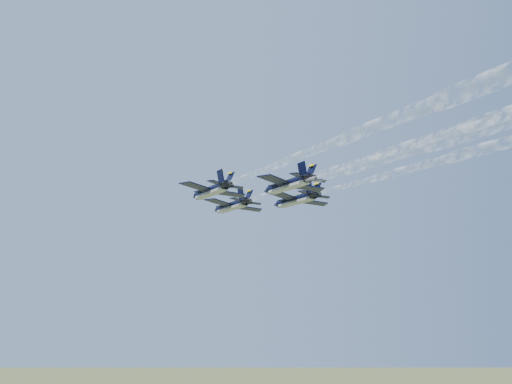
{
  "coord_description": "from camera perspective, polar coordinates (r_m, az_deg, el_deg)",
  "views": [
    {
      "loc": [
        -16.14,
        -97.31,
        80.8
      ],
      "look_at": [
        -3.96,
        0.09,
        102.94
      ],
      "focal_mm": 40.0,
      "sensor_mm": 36.0,
      "label": 1
    }
  ],
  "objects": [
    {
      "name": "smoke_trail_lead",
      "position": [
        70.85,
        13.91,
        5.04
      ],
      "size": [
        23.06,
        56.31,
        2.04
      ],
      "rotation": [
        0.0,
        0.11,
        0.37
      ],
      "color": "white"
    },
    {
      "name": "smoke_trail_left",
      "position": [
        58.43,
        14.1,
        8.9
      ],
      "size": [
        23.06,
        56.31,
        2.04
      ],
      "rotation": [
        0.0,
        0.11,
        0.37
      ],
      "color": "white"
    },
    {
      "name": "jet_right",
      "position": [
        102.39,
        3.96,
        -0.78
      ],
      "size": [
        11.06,
        15.06,
        3.29
      ],
      "rotation": [
        0.0,
        0.11,
        0.37
      ],
      "color": "black"
    },
    {
      "name": "jet_left",
      "position": [
        95.38,
        -4.57,
        0.12
      ],
      "size": [
        11.06,
        15.06,
        3.29
      ],
      "rotation": [
        0.0,
        0.11,
        0.37
      ],
      "color": "black"
    },
    {
      "name": "jet_slot",
      "position": [
        90.81,
        3.17,
        0.75
      ],
      "size": [
        11.06,
        15.06,
        3.29
      ],
      "rotation": [
        0.0,
        0.11,
        0.37
      ],
      "color": "black"
    },
    {
      "name": "jet_lead",
      "position": [
        107.73,
        -2.5,
        -1.4
      ],
      "size": [
        11.06,
        15.06,
        3.29
      ],
      "rotation": [
        0.0,
        0.11,
        0.37
      ],
      "color": "black"
    }
  ]
}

